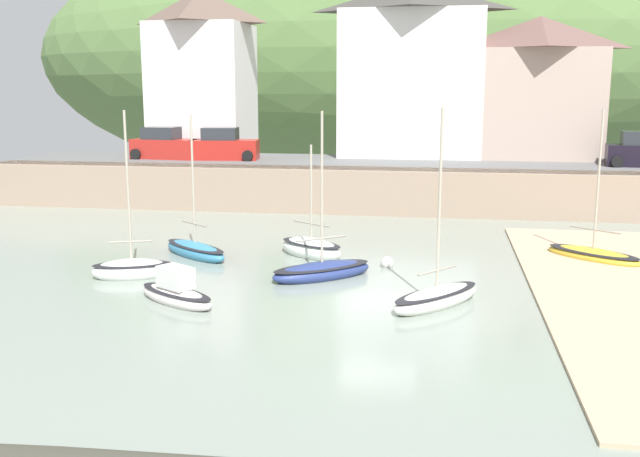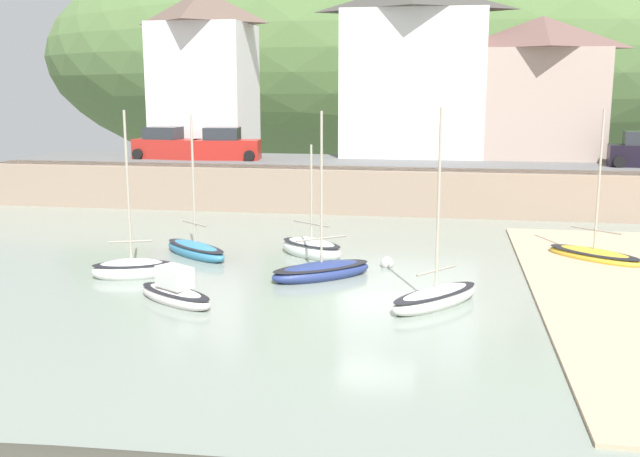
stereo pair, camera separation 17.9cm
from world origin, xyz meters
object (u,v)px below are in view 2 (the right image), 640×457
(waterfront_building_left, at_px, (205,71))
(mooring_buoy, at_px, (387,263))
(waterfront_building_centre, at_px, (414,69))
(rowboat_small_beached, at_px, (132,269))
(waterfront_building_right, at_px, (540,87))
(sailboat_far_left, at_px, (175,293))
(sailboat_nearest_shore, at_px, (321,270))
(sailboat_blue_trim, at_px, (311,248))
(fishing_boat_green, at_px, (436,297))
(parked_car_near_slipway, at_px, (167,145))
(parked_car_by_wall, at_px, (225,146))
(dinghy_open_wooden, at_px, (195,249))
(motorboat_with_cabin, at_px, (594,255))

(waterfront_building_left, height_order, mooring_buoy, waterfront_building_left)
(waterfront_building_centre, xyz_separation_m, rowboat_small_beached, (-8.97, -23.51, -7.55))
(waterfront_building_centre, distance_m, waterfront_building_right, 7.86)
(sailboat_far_left, bearing_deg, sailboat_nearest_shore, 75.42)
(sailboat_far_left, bearing_deg, rowboat_small_beached, 166.39)
(waterfront_building_centre, height_order, rowboat_small_beached, waterfront_building_centre)
(mooring_buoy, bearing_deg, rowboat_small_beached, -161.25)
(sailboat_nearest_shore, xyz_separation_m, mooring_buoy, (2.22, 2.01, -0.11))
(sailboat_blue_trim, xyz_separation_m, sailboat_nearest_shore, (0.98, -3.36, -0.05))
(waterfront_building_centre, xyz_separation_m, fishing_boat_green, (1.98, -25.27, -7.58))
(waterfront_building_right, bearing_deg, parked_car_near_slipway, -168.78)
(fishing_boat_green, relative_size, mooring_buoy, 12.77)
(sailboat_blue_trim, height_order, fishing_boat_green, fishing_boat_green)
(sailboat_blue_trim, bearing_deg, rowboat_small_beached, -108.22)
(waterfront_building_left, distance_m, sailboat_far_left, 28.37)
(parked_car_by_wall, bearing_deg, dinghy_open_wooden, -83.65)
(sailboat_far_left, xyz_separation_m, fishing_boat_green, (8.25, 1.03, -0.04))
(rowboat_small_beached, xyz_separation_m, mooring_buoy, (9.04, 3.07, -0.16))
(dinghy_open_wooden, distance_m, sailboat_blue_trim, 4.74)
(sailboat_far_left, bearing_deg, mooring_buoy, 75.05)
(rowboat_small_beached, xyz_separation_m, fishing_boat_green, (10.96, -1.76, -0.03))
(sailboat_blue_trim, relative_size, parked_car_by_wall, 1.12)
(dinghy_open_wooden, distance_m, motorboat_with_cabin, 16.01)
(waterfront_building_centre, distance_m, sailboat_blue_trim, 20.76)
(waterfront_building_right, distance_m, parked_car_near_slipway, 23.41)
(sailboat_nearest_shore, bearing_deg, motorboat_with_cabin, -15.49)
(sailboat_far_left, xyz_separation_m, sailboat_blue_trim, (3.13, 7.22, -0.01))
(waterfront_building_right, xyz_separation_m, parked_car_near_slipway, (-22.69, -4.50, -3.58))
(fishing_boat_green, height_order, parked_car_near_slipway, fishing_boat_green)
(sailboat_far_left, height_order, mooring_buoy, sailboat_far_left)
(motorboat_with_cabin, height_order, mooring_buoy, motorboat_with_cabin)
(dinghy_open_wooden, bearing_deg, waterfront_building_centre, 107.23)
(sailboat_far_left, bearing_deg, fishing_boat_green, 39.41)
(waterfront_building_centre, distance_m, sailboat_nearest_shore, 23.80)
(dinghy_open_wooden, height_order, mooring_buoy, dinghy_open_wooden)
(waterfront_building_right, relative_size, fishing_boat_green, 1.35)
(sailboat_nearest_shore, height_order, fishing_boat_green, fishing_boat_green)
(dinghy_open_wooden, xyz_separation_m, rowboat_small_beached, (-1.17, -3.61, 0.04))
(sailboat_far_left, relative_size, rowboat_small_beached, 0.54)
(fishing_boat_green, xyz_separation_m, mooring_buoy, (-1.91, 4.83, -0.13))
(waterfront_building_left, height_order, rowboat_small_beached, waterfront_building_left)
(waterfront_building_right, xyz_separation_m, parked_car_by_wall, (-18.91, -4.50, -3.58))
(waterfront_building_right, height_order, motorboat_with_cabin, waterfront_building_right)
(dinghy_open_wooden, xyz_separation_m, parked_car_by_wall, (-3.32, 15.41, 2.93))
(rowboat_small_beached, bearing_deg, sailboat_blue_trim, 17.51)
(waterfront_building_centre, distance_m, parked_car_near_slipway, 16.25)
(sailboat_nearest_shore, height_order, mooring_buoy, sailboat_nearest_shore)
(waterfront_building_left, bearing_deg, dinghy_open_wooden, -73.22)
(fishing_boat_green, relative_size, motorboat_with_cabin, 1.04)
(rowboat_small_beached, distance_m, sailboat_nearest_shore, 6.90)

